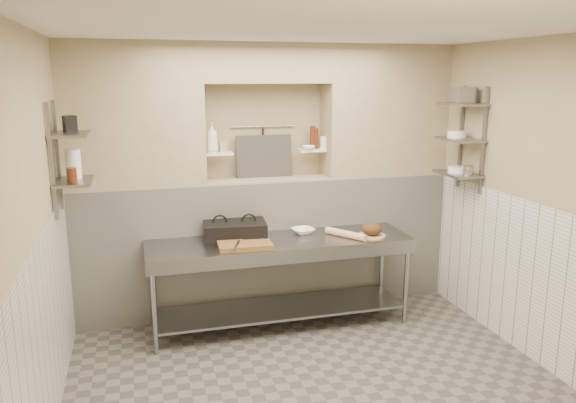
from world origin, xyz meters
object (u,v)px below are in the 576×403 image
object	(u,v)px
cutting_board	(244,244)
bottle_soap	(212,138)
panini_press	(235,230)
bowl_alcove	(309,148)
bread_loaf	(372,229)
mixing_bowl	(303,231)
jug_left	(73,164)
prep_table	(280,265)
rolling_pin	(346,234)

from	to	relation	value
cutting_board	bottle_soap	world-z (taller)	bottle_soap
panini_press	bowl_alcove	xyz separation A→B (m)	(0.86, 0.31, 0.75)
bread_loaf	bottle_soap	world-z (taller)	bottle_soap
mixing_bowl	bowl_alcove	xyz separation A→B (m)	(0.16, 0.34, 0.81)
jug_left	panini_press	bearing A→B (deg)	10.35
prep_table	cutting_board	distance (m)	0.49
prep_table	bottle_soap	world-z (taller)	bottle_soap
bread_loaf	bottle_soap	size ratio (longest dim) A/B	0.69
prep_table	bread_loaf	distance (m)	0.98
prep_table	jug_left	size ratio (longest dim) A/B	10.42
panini_press	rolling_pin	size ratio (longest dim) A/B	1.40
cutting_board	jug_left	bearing A→B (deg)	177.56
cutting_board	bottle_soap	size ratio (longest dim) A/B	1.66
jug_left	bread_loaf	bearing A→B (deg)	-1.25
rolling_pin	bottle_soap	world-z (taller)	bottle_soap
jug_left	prep_table	bearing A→B (deg)	1.58
rolling_pin	jug_left	bearing A→B (deg)	179.38
mixing_bowl	bottle_soap	world-z (taller)	bottle_soap
bread_loaf	jug_left	distance (m)	2.86
bread_loaf	bottle_soap	bearing A→B (deg)	156.05
mixing_bowl	rolling_pin	xyz separation A→B (m)	(0.37, -0.25, 0.01)
bottle_soap	mixing_bowl	bearing A→B (deg)	-23.81
bottle_soap	bowl_alcove	distance (m)	1.02
rolling_pin	bottle_soap	xyz separation A→B (m)	(-1.22, 0.63, 0.93)
jug_left	mixing_bowl	bearing A→B (deg)	6.00
cutting_board	bowl_alcove	distance (m)	1.32
bottle_soap	panini_press	bearing A→B (deg)	-65.80
cutting_board	jug_left	distance (m)	1.67
cutting_board	jug_left	world-z (taller)	jug_left
mixing_bowl	bottle_soap	size ratio (longest dim) A/B	0.74
mixing_bowl	bowl_alcove	world-z (taller)	bowl_alcove
panini_press	bowl_alcove	size ratio (longest dim) A/B	4.71
cutting_board	bottle_soap	bearing A→B (deg)	105.83
mixing_bowl	jug_left	size ratio (longest dim) A/B	0.90
mixing_bowl	bowl_alcove	distance (m)	0.89
bowl_alcove	jug_left	world-z (taller)	jug_left
bowl_alcove	rolling_pin	bearing A→B (deg)	-70.66
mixing_bowl	bread_loaf	distance (m)	0.70
bread_loaf	jug_left	size ratio (longest dim) A/B	0.83
prep_table	bowl_alcove	xyz separation A→B (m)	(0.45, 0.52, 1.09)
prep_table	rolling_pin	xyz separation A→B (m)	(0.65, -0.08, 0.29)
bread_loaf	jug_left	world-z (taller)	jug_left
bread_loaf	bowl_alcove	bearing A→B (deg)	126.97
prep_table	panini_press	distance (m)	0.58
bottle_soap	jug_left	xyz separation A→B (m)	(-1.27, -0.60, -0.13)
bottle_soap	bowl_alcove	xyz separation A→B (m)	(1.01, -0.03, -0.13)
bread_loaf	bowl_alcove	distance (m)	1.09
rolling_pin	bread_loaf	bearing A→B (deg)	-7.10
prep_table	bread_loaf	size ratio (longest dim) A/B	12.49
bottle_soap	prep_table	bearing A→B (deg)	-44.06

